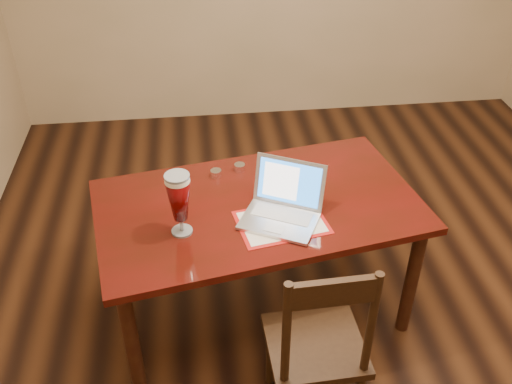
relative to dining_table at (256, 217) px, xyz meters
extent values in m
plane|color=black|center=(0.48, -0.04, -0.69)|extent=(5.00, 5.00, 0.00)
cube|color=#470B09|center=(0.01, 0.01, 0.06)|extent=(1.79, 1.20, 0.04)
cylinder|color=#331A0C|center=(-0.65, -0.50, -0.33)|extent=(0.07, 0.07, 0.73)
cylinder|color=#331A0C|center=(0.81, -0.23, -0.33)|extent=(0.07, 0.07, 0.73)
cylinder|color=#331A0C|center=(-0.78, 0.25, -0.33)|extent=(0.07, 0.07, 0.73)
cylinder|color=#331A0C|center=(0.68, 0.52, -0.33)|extent=(0.07, 0.07, 0.73)
cube|color=#A4120F|center=(0.11, -0.16, 0.08)|extent=(0.48, 0.38, 0.00)
cube|color=beige|center=(0.11, -0.16, 0.08)|extent=(0.43, 0.33, 0.00)
cube|color=silver|center=(0.09, -0.16, 0.09)|extent=(0.43, 0.39, 0.02)
cube|color=silver|center=(0.12, -0.12, 0.10)|extent=(0.31, 0.23, 0.00)
cube|color=silver|center=(0.06, -0.23, 0.10)|extent=(0.11, 0.10, 0.00)
cube|color=silver|center=(0.16, -0.02, 0.22)|extent=(0.35, 0.23, 0.24)
cube|color=blue|center=(0.16, -0.03, 0.22)|extent=(0.31, 0.19, 0.20)
cube|color=white|center=(0.12, -0.01, 0.22)|extent=(0.18, 0.12, 0.17)
cylinder|color=silver|center=(-0.38, -0.17, 0.08)|extent=(0.10, 0.10, 0.01)
cylinder|color=silver|center=(-0.38, -0.17, 0.13)|extent=(0.02, 0.02, 0.07)
cylinder|color=white|center=(-0.38, -0.17, 0.38)|extent=(0.12, 0.12, 0.02)
cylinder|color=silver|center=(-0.38, -0.17, 0.40)|extent=(0.12, 0.12, 0.01)
cylinder|color=white|center=(-0.19, 0.28, 0.10)|extent=(0.06, 0.06, 0.04)
cylinder|color=white|center=(-0.05, 0.33, 0.10)|extent=(0.06, 0.06, 0.04)
cube|color=black|center=(0.19, -0.66, -0.25)|extent=(0.45, 0.43, 0.04)
cylinder|color=black|center=(0.01, -0.50, -0.48)|extent=(0.04, 0.04, 0.42)
cylinder|color=black|center=(0.36, -0.49, -0.48)|extent=(0.04, 0.04, 0.42)
cylinder|color=black|center=(0.02, -0.83, 0.05)|extent=(0.04, 0.04, 0.56)
cylinder|color=black|center=(0.37, -0.82, 0.05)|extent=(0.04, 0.04, 0.56)
cube|color=black|center=(0.20, -0.83, 0.26)|extent=(0.35, 0.04, 0.12)
camera|label=1|loc=(-0.27, -2.32, 1.84)|focal=40.00mm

